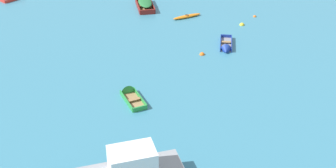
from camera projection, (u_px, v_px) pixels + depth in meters
kayak_orange_midfield_left at (187, 16)px, 41.83m from camera, size 2.57×2.16×0.28m
rowboat_green_center at (129, 94)px, 30.14m from camera, size 2.40×2.82×0.93m
rowboat_deep_blue_far_left at (226, 48)px, 36.16m from camera, size 1.17×3.15×0.86m
rowboat_maroon_distant_center at (144, 2)px, 44.44m from camera, size 2.82×4.28×1.37m
mooring_buoy_far_field at (242, 25)px, 40.41m from camera, size 0.44×0.44×0.44m
mooring_buoy_outer_edge at (255, 17)px, 42.08m from camera, size 0.30×0.30×0.30m
mooring_buoy_between_boats_right at (202, 55)px, 35.41m from camera, size 0.41×0.41×0.41m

